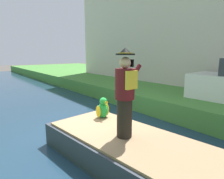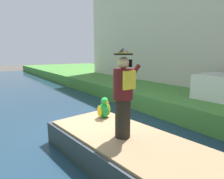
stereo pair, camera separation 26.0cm
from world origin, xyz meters
name	(u,v)px [view 1 (the left image)]	position (x,y,z in m)	size (l,w,h in m)	color
ground_plane	(87,139)	(0.00, 0.00, 0.00)	(80.00, 80.00, 0.00)	#4C4742
canal_water	(87,137)	(0.00, 0.00, 0.05)	(5.57, 48.00, 0.10)	#1E384C
grass_bank_far	(213,92)	(7.87, 0.00, 0.39)	(10.17, 48.00, 0.79)	#478438
boat	(130,150)	(0.00, -1.78, 0.40)	(2.19, 4.35, 0.61)	#333842
person_pirate	(125,94)	(-0.09, -1.71, 1.64)	(0.61, 0.42, 1.85)	black
parrot_plush	(103,109)	(0.26, -0.44, 0.95)	(0.36, 0.35, 0.57)	green
building_row	(180,15)	(8.50, 2.70, 4.79)	(5.07, 14.41, 8.01)	beige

